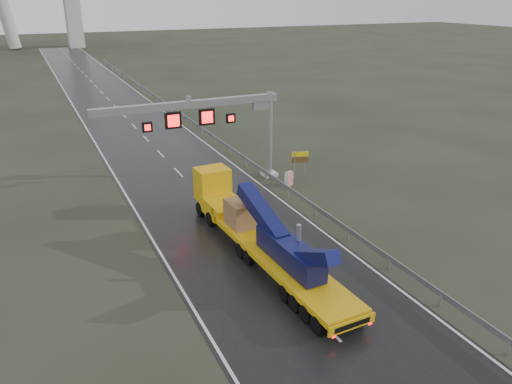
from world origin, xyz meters
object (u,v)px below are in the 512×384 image
heavy_haul_truck (252,225)px  exit_sign_pair (300,160)px  striped_barrier (289,179)px  sign_gantry (215,117)px

heavy_haul_truck → exit_sign_pair: 12.88m
exit_sign_pair → striped_barrier: 2.22m
sign_gantry → exit_sign_pair: 8.03m
heavy_haul_truck → sign_gantry: bearing=77.4°
sign_gantry → exit_sign_pair: size_ratio=6.10×
heavy_haul_truck → exit_sign_pair: (8.76, 9.45, 0.16)m
sign_gantry → heavy_haul_truck: 12.13m
sign_gantry → striped_barrier: bearing=-29.0°
sign_gantry → heavy_haul_truck: size_ratio=0.87×
sign_gantry → striped_barrier: 7.75m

